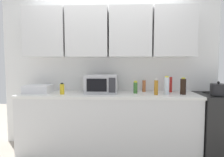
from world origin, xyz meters
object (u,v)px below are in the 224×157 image
(bottle_clear_tall, at_px, (167,85))
(bottle_soy_dark, at_px, (183,86))
(dish_rack, at_px, (38,89))
(bottle_spice_jar, at_px, (144,86))
(bottle_red_sauce, at_px, (170,84))
(stove_range, at_px, (224,124))
(bottle_yellow_mustard, at_px, (62,89))
(bottle_green_oil, at_px, (135,87))
(bottle_amber_vinegar, at_px, (156,87))
(microwave, at_px, (101,84))
(kettle, at_px, (218,89))

(bottle_clear_tall, relative_size, bottle_soy_dark, 1.08)
(dish_rack, bearing_deg, bottle_spice_jar, 6.45)
(dish_rack, distance_m, bottle_red_sauce, 2.05)
(stove_range, distance_m, bottle_spice_jar, 1.29)
(bottle_yellow_mustard, height_order, bottle_green_oil, bottle_green_oil)
(bottle_amber_vinegar, height_order, bottle_green_oil, bottle_amber_vinegar)
(dish_rack, height_order, bottle_soy_dark, bottle_soy_dark)
(bottle_amber_vinegar, bearing_deg, stove_range, 5.26)
(microwave, xyz_separation_m, bottle_red_sauce, (1.07, 0.12, -0.02))
(bottle_yellow_mustard, bearing_deg, dish_rack, 163.65)
(kettle, bearing_deg, dish_rack, 176.50)
(kettle, relative_size, microwave, 0.44)
(bottle_green_oil, bearing_deg, bottle_yellow_mustard, -172.89)
(bottle_red_sauce, height_order, bottle_amber_vinegar, bottle_red_sauce)
(bottle_clear_tall, bearing_deg, dish_rack, 178.38)
(bottle_red_sauce, height_order, bottle_clear_tall, bottle_clear_tall)
(kettle, bearing_deg, microwave, 173.40)
(microwave, xyz_separation_m, bottle_amber_vinegar, (0.80, -0.15, -0.03))
(stove_range, height_order, bottle_soy_dark, bottle_soy_dark)
(dish_rack, xyz_separation_m, bottle_amber_vinegar, (1.77, -0.11, 0.05))
(bottle_red_sauce, bearing_deg, bottle_amber_vinegar, -135.52)
(microwave, bearing_deg, bottle_red_sauce, 6.38)
(dish_rack, bearing_deg, bottle_yellow_mustard, -16.35)
(stove_range, relative_size, bottle_clear_tall, 3.42)
(microwave, relative_size, bottle_spice_jar, 2.27)
(microwave, height_order, dish_rack, microwave)
(bottle_green_oil, relative_size, bottle_clear_tall, 0.71)
(bottle_spice_jar, height_order, bottle_soy_dark, bottle_soy_dark)
(bottle_amber_vinegar, bearing_deg, bottle_spice_jar, 114.43)
(stove_range, height_order, dish_rack, dish_rack)
(bottle_yellow_mustard, bearing_deg, bottle_soy_dark, 1.79)
(bottle_spice_jar, bearing_deg, bottle_amber_vinegar, -65.57)
(microwave, distance_m, bottle_amber_vinegar, 0.82)
(bottle_yellow_mustard, bearing_deg, microwave, 15.05)
(kettle, xyz_separation_m, bottle_amber_vinegar, (-0.85, 0.05, 0.02))
(stove_range, relative_size, bottle_yellow_mustard, 5.47)
(kettle, relative_size, bottle_soy_dark, 0.86)
(bottle_yellow_mustard, distance_m, bottle_clear_tall, 1.53)
(microwave, height_order, bottle_amber_vinegar, microwave)
(stove_range, relative_size, dish_rack, 2.40)
(dish_rack, bearing_deg, microwave, 1.86)
(stove_range, relative_size, kettle, 4.28)
(bottle_amber_vinegar, bearing_deg, bottle_green_oil, 155.55)
(stove_range, xyz_separation_m, dish_rack, (-2.79, 0.02, 0.51))
(bottle_yellow_mustard, height_order, bottle_clear_tall, bottle_clear_tall)
(dish_rack, bearing_deg, bottle_red_sauce, 4.25)
(bottle_spice_jar, relative_size, bottle_green_oil, 1.11)
(dish_rack, relative_size, bottle_yellow_mustard, 2.28)
(bottle_clear_tall, bearing_deg, bottle_red_sauce, 62.49)
(dish_rack, distance_m, bottle_soy_dark, 2.17)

